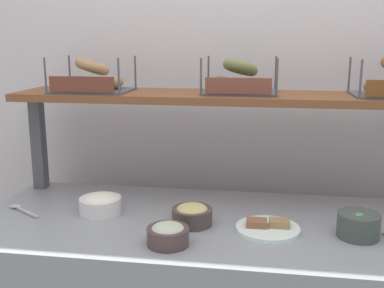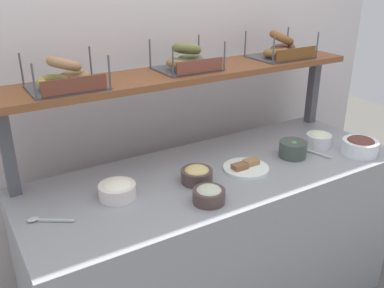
% 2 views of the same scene
% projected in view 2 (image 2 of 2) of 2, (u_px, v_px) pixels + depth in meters
% --- Properties ---
extents(back_wall, '(3.06, 0.06, 2.40)m').
position_uv_depth(back_wall, '(163.00, 74.00, 2.30)').
color(back_wall, silver).
rests_on(back_wall, ground_plane).
extents(deli_counter, '(1.86, 0.70, 0.85)m').
position_uv_depth(deli_counter, '(217.00, 245.00, 2.17)').
color(deli_counter, gray).
rests_on(deli_counter, ground_plane).
extents(shelf_riser_left, '(0.05, 0.05, 0.40)m').
position_uv_depth(shelf_riser_left, '(7.00, 151.00, 1.72)').
color(shelf_riser_left, '#4C4C51').
rests_on(shelf_riser_left, deli_counter).
extents(shelf_riser_right, '(0.05, 0.05, 0.40)m').
position_uv_depth(shelf_riser_right, '(313.00, 90.00, 2.55)').
color(shelf_riser_right, '#4C4C51').
rests_on(shelf_riser_right, deli_counter).
extents(upper_shelf, '(1.82, 0.32, 0.03)m').
position_uv_depth(upper_shelf, '(190.00, 73.00, 2.05)').
color(upper_shelf, brown).
rests_on(upper_shelf, shelf_riser_left).
extents(bowl_tuna_salad, '(0.13, 0.13, 0.07)m').
position_uv_depth(bowl_tuna_salad, '(209.00, 194.00, 1.73)').
color(bowl_tuna_salad, '#4B3837').
rests_on(bowl_tuna_salad, deli_counter).
extents(bowl_veggie_mix, '(0.14, 0.14, 0.09)m').
position_uv_depth(bowl_veggie_mix, '(293.00, 149.00, 2.13)').
color(bowl_veggie_mix, '#404943').
rests_on(bowl_veggie_mix, deli_counter).
extents(bowl_cream_cheese, '(0.16, 0.16, 0.08)m').
position_uv_depth(bowl_cream_cheese, '(117.00, 189.00, 1.76)').
color(bowl_cream_cheese, white).
rests_on(bowl_cream_cheese, deli_counter).
extents(bowl_hummus, '(0.14, 0.14, 0.08)m').
position_uv_depth(bowl_hummus, '(197.00, 174.00, 1.89)').
color(bowl_hummus, '#483B36').
rests_on(bowl_hummus, deli_counter).
extents(bowl_scallion_spread, '(0.13, 0.13, 0.08)m').
position_uv_depth(bowl_scallion_spread, '(319.00, 139.00, 2.26)').
color(bowl_scallion_spread, white).
rests_on(bowl_scallion_spread, deli_counter).
extents(bowl_chocolate_spread, '(0.18, 0.18, 0.09)m').
position_uv_depth(bowl_chocolate_spread, '(360.00, 145.00, 2.17)').
color(bowl_chocolate_spread, white).
rests_on(bowl_chocolate_spread, deli_counter).
extents(serving_plate_white, '(0.22, 0.22, 0.04)m').
position_uv_depth(serving_plate_white, '(246.00, 168.00, 2.01)').
color(serving_plate_white, white).
rests_on(serving_plate_white, deli_counter).
extents(serving_spoon_near_plate, '(0.07, 0.17, 0.01)m').
position_uv_depth(serving_spoon_near_plate, '(310.00, 151.00, 2.19)').
color(serving_spoon_near_plate, '#B7B7BC').
rests_on(serving_spoon_near_plate, deli_counter).
extents(serving_spoon_by_edge, '(0.16, 0.11, 0.01)m').
position_uv_depth(serving_spoon_by_edge, '(43.00, 220.00, 1.60)').
color(serving_spoon_by_edge, '#B7B7BC').
rests_on(serving_spoon_by_edge, deli_counter).
extents(bagel_basket_everything, '(0.30, 0.26, 0.14)m').
position_uv_depth(bagel_basket_everything, '(65.00, 77.00, 1.72)').
color(bagel_basket_everything, '#4C4C51').
rests_on(bagel_basket_everything, upper_shelf).
extents(bagel_basket_poppy, '(0.29, 0.26, 0.14)m').
position_uv_depth(bagel_basket_poppy, '(187.00, 60.00, 2.03)').
color(bagel_basket_poppy, '#4C4C51').
rests_on(bagel_basket_poppy, upper_shelf).
extents(bagel_basket_cinnamon_raisin, '(0.32, 0.26, 0.15)m').
position_uv_depth(bagel_basket_cinnamon_raisin, '(281.00, 49.00, 2.29)').
color(bagel_basket_cinnamon_raisin, '#4C4C51').
rests_on(bagel_basket_cinnamon_raisin, upper_shelf).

